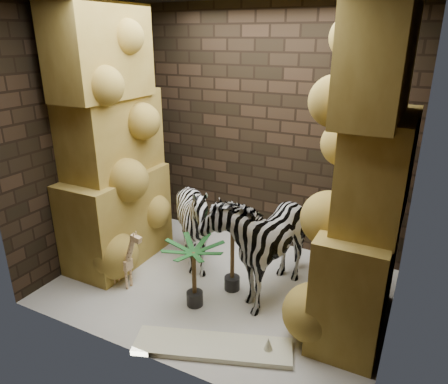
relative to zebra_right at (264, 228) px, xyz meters
The scene contains 13 objects.
floor 0.86m from the zebra_right, 156.29° to the right, with size 3.50×3.50×0.00m, color beige.
wall_back 1.38m from the zebra_right, 111.68° to the left, with size 3.50×3.50×0.00m, color #2E2015.
wall_front 1.69m from the zebra_right, 106.42° to the right, with size 3.50×3.50×0.00m, color #2E2015.
wall_left 2.31m from the zebra_right, behind, with size 3.00×3.00×0.00m, color #2E2015.
wall_right 1.55m from the zebra_right, ahead, with size 3.00×3.00×0.00m, color #2E2015.
rock_pillar_left 1.99m from the zebra_right, behind, with size 0.68×1.30×3.00m, color #B59941, non-canonical shape.
rock_pillar_right 1.28m from the zebra_right, 10.55° to the right, with size 0.58×1.25×3.00m, color #B59941, non-canonical shape.
zebra_right is the anchor object (origin of this frame).
zebra_left 0.88m from the zebra_right, behind, with size 0.94×1.16×1.06m, color white.
giraffe_toy 1.59m from the zebra_right, 154.49° to the right, with size 0.38×0.13×0.74m, color #FFD195, non-canonical shape.
palm_front 0.44m from the zebra_right, 147.13° to the right, with size 0.36×0.36×0.87m, color #174E18, non-canonical shape.
palm_back 0.87m from the zebra_right, 129.19° to the right, with size 0.36×0.36×0.71m, color #174E18, non-canonical shape.
surfboard 1.30m from the zebra_right, 91.19° to the right, with size 1.40×0.34×0.05m, color #FFFCCD.
Camera 1 is at (1.82, -3.46, 2.62)m, focal length 33.01 mm.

